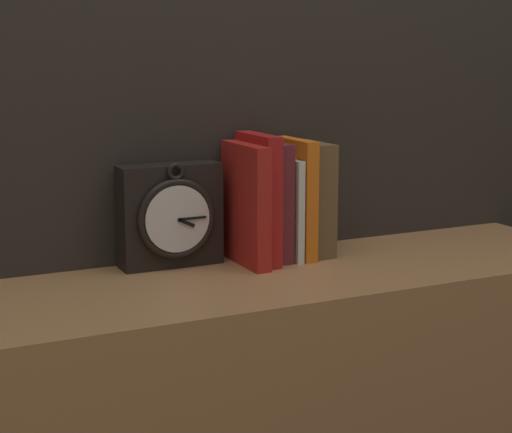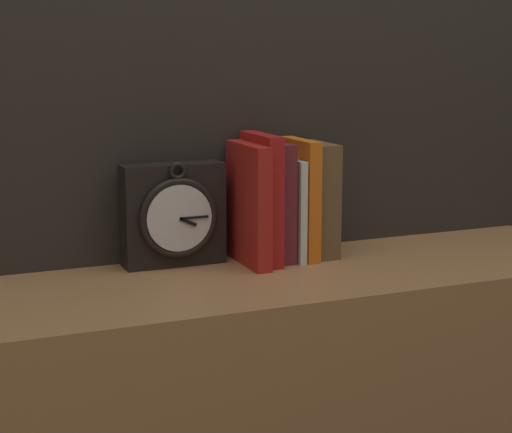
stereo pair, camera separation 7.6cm
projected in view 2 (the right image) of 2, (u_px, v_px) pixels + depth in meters
name	position (u px, v px, depth m)	size (l,w,h in m)	color
wall_back	(213.00, 2.00, 1.55)	(6.00, 0.05, 2.60)	#2D2823
clock	(174.00, 215.00, 1.53)	(0.18, 0.07, 0.19)	black
book_slot0_red	(248.00, 204.00, 1.53)	(0.03, 0.15, 0.22)	#B3221C
book_slot1_red	(261.00, 198.00, 1.55)	(0.03, 0.14, 0.23)	#B01C1B
book_slot2_maroon	(276.00, 201.00, 1.57)	(0.03, 0.12, 0.22)	maroon
book_slot3_white	(289.00, 208.00, 1.58)	(0.01, 0.13, 0.19)	silver
book_slot4_orange	(300.00, 199.00, 1.58)	(0.02, 0.13, 0.22)	orange
book_slot5_brown	(317.00, 199.00, 1.60)	(0.04, 0.12, 0.21)	brown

